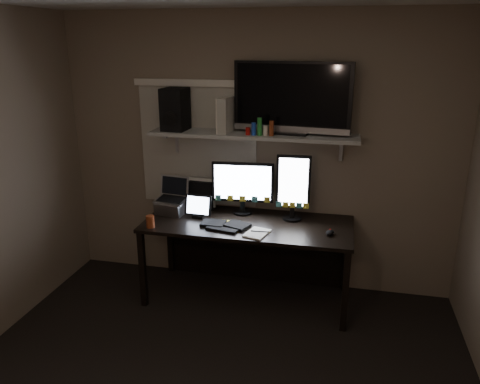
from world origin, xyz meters
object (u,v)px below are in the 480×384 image
(desk, at_px, (250,236))
(mouse, at_px, (330,232))
(laptop, at_px, (171,197))
(game_console, at_px, (225,115))
(monitor_landscape, at_px, (243,188))
(speaker, at_px, (175,109))
(tablet, at_px, (198,206))
(cup, at_px, (150,222))
(monitor_portrait, at_px, (293,187))
(tv, at_px, (292,98))
(keyboard, at_px, (225,224))

(desk, distance_m, mouse, 0.77)
(laptop, bearing_deg, game_console, 21.01)
(monitor_landscape, xyz_separation_m, speaker, (-0.60, -0.02, 0.69))
(tablet, height_order, cup, tablet)
(monitor_landscape, distance_m, monitor_portrait, 0.47)
(tv, bearing_deg, tablet, -157.68)
(keyboard, height_order, game_console, game_console)
(tablet, relative_size, speaker, 0.67)
(mouse, distance_m, game_console, 1.33)
(keyboard, height_order, speaker, speaker)
(monitor_portrait, bearing_deg, cup, -160.91)
(game_console, bearing_deg, speaker, -174.23)
(monitor_portrait, bearing_deg, monitor_landscape, 170.98)
(monitor_portrait, distance_m, mouse, 0.52)
(desk, distance_m, keyboard, 0.35)
(desk, relative_size, cup, 17.44)
(keyboard, relative_size, speaker, 1.14)
(cup, relative_size, tv, 0.10)
(tablet, xyz_separation_m, laptop, (-0.27, 0.05, 0.05))
(tablet, bearing_deg, mouse, -2.00)
(mouse, xyz_separation_m, game_console, (-0.95, 0.30, 0.88))
(mouse, relative_size, tv, 0.10)
(monitor_landscape, bearing_deg, mouse, -27.18)
(tablet, bearing_deg, tv, 20.03)
(laptop, bearing_deg, tablet, -3.09)
(keyboard, height_order, cup, cup)
(desk, bearing_deg, keyboard, -125.98)
(laptop, bearing_deg, keyboard, -11.21)
(keyboard, xyz_separation_m, speaker, (-0.52, 0.31, 0.92))
(desk, bearing_deg, mouse, -18.23)
(desk, height_order, speaker, speaker)
(game_console, bearing_deg, tv, 11.55)
(mouse, bearing_deg, desk, 177.17)
(monitor_landscape, height_order, keyboard, monitor_landscape)
(tv, xyz_separation_m, speaker, (-1.02, -0.04, -0.12))
(keyboard, xyz_separation_m, cup, (-0.61, -0.17, 0.04))
(desk, relative_size, mouse, 18.44)
(laptop, height_order, speaker, speaker)
(laptop, relative_size, tv, 0.32)
(mouse, distance_m, speaker, 1.70)
(laptop, bearing_deg, desk, 11.77)
(tablet, height_order, speaker, speaker)
(monitor_portrait, bearing_deg, keyboard, -154.76)
(monitor_portrait, bearing_deg, desk, -175.97)
(game_console, bearing_deg, cup, -132.42)
(desk, bearing_deg, monitor_landscape, 134.60)
(tablet, distance_m, speaker, 0.88)
(tablet, xyz_separation_m, tv, (0.77, 0.21, 0.94))
(speaker, bearing_deg, game_console, 1.78)
(monitor_portrait, relative_size, laptop, 1.85)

